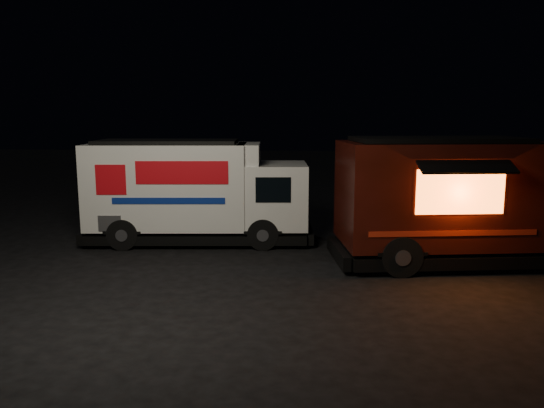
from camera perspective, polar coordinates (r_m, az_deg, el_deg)
The scene contains 3 objects.
ground at distance 12.04m, azimuth -2.58°, elevation -7.02°, with size 80.00×80.00×0.00m, color black.
white_truck at distance 14.49m, azimuth -7.85°, elevation 1.36°, with size 6.12×2.09×2.78m, color silver, non-canonical shape.
red_truck at distance 13.13m, azimuth 20.51°, elevation 0.34°, with size 6.31×2.32×2.93m, color #3A0E0A, non-canonical shape.
Camera 1 is at (1.27, -11.47, 3.44)m, focal length 35.00 mm.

